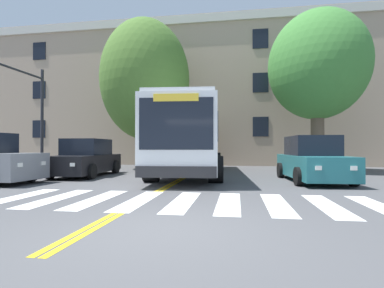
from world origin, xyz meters
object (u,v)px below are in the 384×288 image
(car_black_near_lane, at_px, (86,159))
(street_tree_curbside_small, at_px, (146,80))
(car_red_behind_bus, at_px, (227,154))
(traffic_light_far_corner, at_px, (21,98))
(street_tree_curbside_large, at_px, (317,66))
(city_bus, at_px, (191,139))
(car_teal_far_lane, at_px, (312,161))

(car_black_near_lane, bearing_deg, street_tree_curbside_small, 75.00)
(street_tree_curbside_small, bearing_deg, car_red_behind_bus, 54.32)
(traffic_light_far_corner, relative_size, street_tree_curbside_large, 0.63)
(city_bus, relative_size, car_teal_far_lane, 2.46)
(car_teal_far_lane, distance_m, street_tree_curbside_large, 7.34)
(car_red_behind_bus, distance_m, street_tree_curbside_small, 9.46)
(car_black_near_lane, distance_m, traffic_light_far_corner, 4.66)
(car_teal_far_lane, bearing_deg, city_bus, 155.35)
(car_black_near_lane, xyz_separation_m, street_tree_curbside_small, (1.32, 4.91, 4.80))
(traffic_light_far_corner, height_order, street_tree_curbside_small, street_tree_curbside_small)
(street_tree_curbside_small, bearing_deg, car_teal_far_lane, -33.03)
(city_bus, bearing_deg, street_tree_curbside_small, 136.65)
(car_red_behind_bus, bearing_deg, car_black_near_lane, -117.76)
(car_black_near_lane, distance_m, car_red_behind_bus, 13.03)
(car_black_near_lane, xyz_separation_m, car_teal_far_lane, (9.97, -0.71, 0.02))
(car_red_behind_bus, distance_m, traffic_light_far_corner, 15.23)
(car_red_behind_bus, bearing_deg, street_tree_curbside_small, -125.68)
(street_tree_curbside_large, xyz_separation_m, street_tree_curbside_small, (-10.10, 0.53, -0.31))
(car_red_behind_bus, relative_size, traffic_light_far_corner, 0.68)
(city_bus, distance_m, traffic_light_far_corner, 8.68)
(car_red_behind_bus, xyz_separation_m, street_tree_curbside_small, (-4.75, -6.62, 4.80))
(city_bus, height_order, street_tree_curbside_small, street_tree_curbside_small)
(street_tree_curbside_large, height_order, street_tree_curbside_small, street_tree_curbside_small)
(city_bus, relative_size, car_black_near_lane, 2.48)
(traffic_light_far_corner, xyz_separation_m, street_tree_curbside_small, (4.89, 4.78, 1.82))
(car_black_near_lane, distance_m, street_tree_curbside_large, 13.26)
(car_black_near_lane, xyz_separation_m, street_tree_curbside_large, (11.42, 4.38, 5.11))
(street_tree_curbside_large, bearing_deg, street_tree_curbside_small, 176.99)
(street_tree_curbside_large, distance_m, street_tree_curbside_small, 10.12)
(car_black_near_lane, distance_m, street_tree_curbside_small, 7.00)
(car_red_behind_bus, relative_size, street_tree_curbside_large, 0.42)
(traffic_light_far_corner, bearing_deg, street_tree_curbside_large, 15.84)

